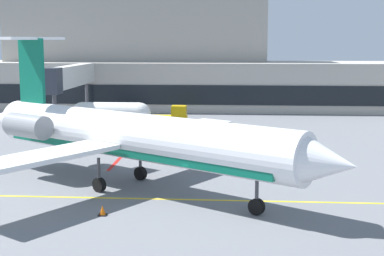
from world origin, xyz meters
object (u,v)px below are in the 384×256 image
(pushback_tractor, at_px, (172,116))
(fuel_tank, at_px, (111,113))
(regional_jet, at_px, (127,135))
(baggage_tug, at_px, (237,141))

(pushback_tractor, bearing_deg, fuel_tank, -162.92)
(regional_jet, xyz_separation_m, baggage_tug, (7.02, 11.79, -2.38))
(regional_jet, distance_m, pushback_tractor, 26.99)
(baggage_tug, relative_size, pushback_tractor, 1.07)
(regional_jet, bearing_deg, baggage_tug, 59.22)
(baggage_tug, bearing_deg, fuel_tank, 135.88)
(regional_jet, relative_size, baggage_tug, 6.07)
(baggage_tug, distance_m, pushback_tractor, 16.65)
(baggage_tug, xyz_separation_m, pushback_tractor, (-7.01, 15.10, -0.01))
(baggage_tug, height_order, fuel_tank, fuel_tank)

